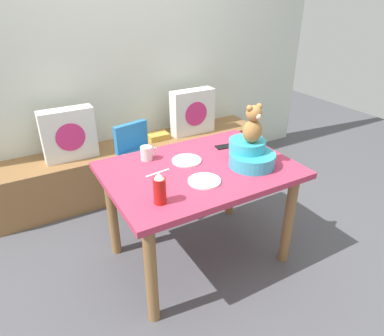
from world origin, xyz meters
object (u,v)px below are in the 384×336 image
at_px(coffee_mug, 147,153).
at_px(infant_seat_teal, 250,155).
at_px(ketchup_bottle, 160,189).
at_px(dinner_plate_near, 204,181).
at_px(teddy_bear, 253,125).
at_px(cell_phone, 225,146).
at_px(dinner_plate_far, 187,160).
at_px(book_stack, 158,136).
at_px(dining_table, 199,182).
at_px(highchair, 141,158).
at_px(pillow_floral_right, 193,112).
at_px(pillow_floral_left, 69,134).

bearing_deg(coffee_mug, infant_seat_teal, -35.79).
height_order(ketchup_bottle, dinner_plate_near, ketchup_bottle).
distance_m(teddy_bear, cell_phone, 0.42).
bearing_deg(dinner_plate_far, cell_phone, 10.48).
height_order(infant_seat_teal, teddy_bear, teddy_bear).
bearing_deg(book_stack, dinner_plate_far, -103.93).
relative_size(book_stack, dinner_plate_far, 1.00).
relative_size(dining_table, ketchup_bottle, 6.56).
bearing_deg(highchair, ketchup_bottle, -105.57).
bearing_deg(pillow_floral_right, dinner_plate_near, -117.07).
relative_size(pillow_floral_left, pillow_floral_right, 1.00).
xyz_separation_m(book_stack, teddy_bear, (0.08, -1.31, 0.53)).
height_order(infant_seat_teal, dinner_plate_near, infant_seat_teal).
xyz_separation_m(dinner_plate_far, cell_phone, (0.36, 0.07, -0.00)).
relative_size(dining_table, infant_seat_teal, 3.68).
xyz_separation_m(dinner_plate_near, cell_phone, (0.40, 0.36, -0.00)).
distance_m(infant_seat_teal, teddy_bear, 0.21).
xyz_separation_m(highchair, ketchup_bottle, (-0.28, -1.00, 0.31)).
height_order(highchair, dinner_plate_near, highchair).
bearing_deg(dinner_plate_far, dining_table, -75.84).
bearing_deg(cell_phone, dinner_plate_far, 108.82).
relative_size(ketchup_bottle, coffee_mug, 1.54).
relative_size(dinner_plate_far, cell_phone, 1.39).
xyz_separation_m(book_stack, dinner_plate_near, (-0.31, -1.36, 0.26)).
bearing_deg(ketchup_bottle, book_stack, 66.21).
bearing_deg(teddy_bear, highchair, 116.20).
bearing_deg(pillow_floral_right, dining_table, -117.77).
xyz_separation_m(dining_table, teddy_bear, (0.31, -0.13, 0.39)).
height_order(teddy_bear, cell_phone, teddy_bear).
relative_size(infant_seat_teal, dinner_plate_near, 1.65).
bearing_deg(pillow_floral_left, highchair, -41.42).
height_order(pillow_floral_right, teddy_bear, teddy_bear).
height_order(pillow_floral_right, cell_phone, pillow_floral_right).
distance_m(pillow_floral_right, teddy_bear, 1.37).
distance_m(pillow_floral_left, dinner_plate_far, 1.19).
xyz_separation_m(teddy_bear, ketchup_bottle, (-0.71, -0.12, -0.19)).
height_order(book_stack, dining_table, dining_table).
bearing_deg(ketchup_bottle, pillow_floral_right, 54.43).
relative_size(infant_seat_teal, ketchup_bottle, 1.78).
bearing_deg(highchair, dinner_plate_far, -81.82).
bearing_deg(book_stack, dinner_plate_near, -102.67).
bearing_deg(infant_seat_teal, dinner_plate_near, -172.56).
relative_size(pillow_floral_left, infant_seat_teal, 1.33).
height_order(infant_seat_teal, cell_phone, infant_seat_teal).
bearing_deg(pillow_floral_right, dinner_plate_far, -121.63).
bearing_deg(ketchup_bottle, cell_phone, 30.93).
bearing_deg(highchair, cell_phone, -51.13).
xyz_separation_m(book_stack, dinner_plate_far, (-0.26, -1.06, 0.26)).
bearing_deg(pillow_floral_left, dinner_plate_near, -68.77).
height_order(coffee_mug, cell_phone, coffee_mug).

